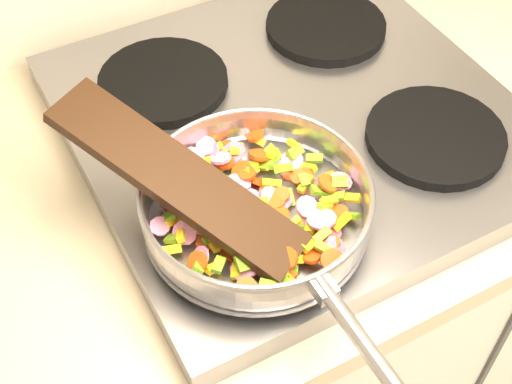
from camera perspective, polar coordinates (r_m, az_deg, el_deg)
name	(u,v)px	position (r m, az deg, el deg)	size (l,w,h in m)	color
cooktop	(293,122)	(1.03, 3.01, 5.59)	(0.60, 0.60, 0.04)	#939399
grate_fl	(254,212)	(0.88, -0.18, -1.64)	(0.19, 0.19, 0.02)	black
grate_fr	(435,136)	(1.00, 14.15, 4.34)	(0.19, 0.19, 0.02)	black
grate_bl	(163,81)	(1.06, -7.44, 8.76)	(0.19, 0.19, 0.02)	black
grate_br	(326,26)	(1.16, 5.60, 13.06)	(0.19, 0.19, 0.02)	black
saute_pan	(257,204)	(0.84, 0.08, -1.00)	(0.32, 0.48, 0.06)	#9E9EA5
vegetable_heap	(255,211)	(0.85, -0.05, -1.53)	(0.26, 0.26, 0.05)	yellow
wooden_spatula	(178,178)	(0.82, -6.28, 1.09)	(0.33, 0.07, 0.02)	black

